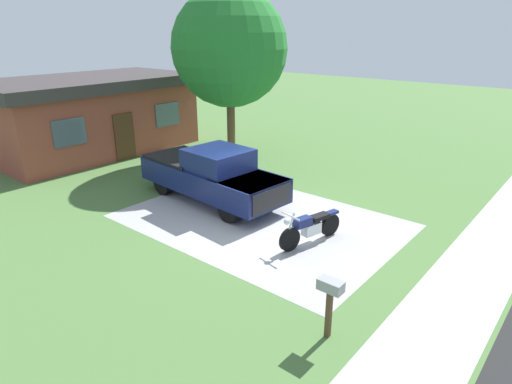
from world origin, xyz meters
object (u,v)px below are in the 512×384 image
at_px(motorcycle, 310,227).
at_px(mailbox, 330,293).
at_px(neighbor_house, 92,114).
at_px(shade_tree, 230,48).
at_px(pickup_truck, 210,174).

height_order(motorcycle, mailbox, mailbox).
bearing_deg(neighbor_house, motorcycle, -96.98).
bearing_deg(motorcycle, shade_tree, 56.87).
xyz_separation_m(pickup_truck, shade_tree, (4.25, 2.93, 3.87)).
bearing_deg(pickup_truck, shade_tree, 34.58).
height_order(pickup_truck, shade_tree, shade_tree).
bearing_deg(neighbor_house, pickup_truck, -96.80).
distance_m(mailbox, shade_tree, 13.22).
xyz_separation_m(mailbox, neighbor_house, (4.78, 15.95, 0.81)).
relative_size(pickup_truck, mailbox, 4.57).
height_order(motorcycle, pickup_truck, pickup_truck).
xyz_separation_m(motorcycle, pickup_truck, (0.57, 4.46, 0.48)).
bearing_deg(shade_tree, pickup_truck, -145.42).
bearing_deg(shade_tree, mailbox, -128.97).
distance_m(motorcycle, mailbox, 4.00).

